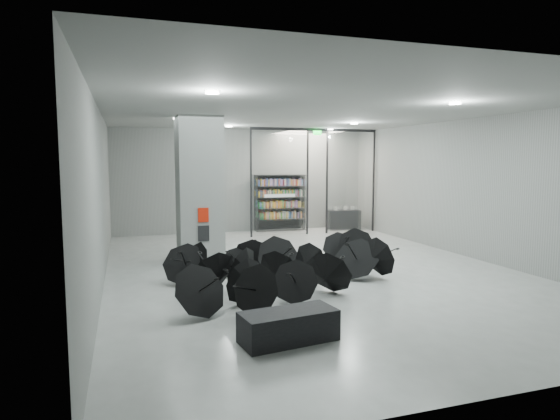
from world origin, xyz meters
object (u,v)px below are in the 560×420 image
object	(u,v)px
column	(199,189)
bookshelf	(280,203)
bench	(288,326)
shop_counter	(343,220)
umbrella_cluster	(281,272)

from	to	relation	value
column	bookshelf	xyz separation A→B (m)	(3.92, 4.75, -0.88)
bench	bookshelf	distance (m)	11.87
shop_counter	umbrella_cluster	bearing A→B (deg)	-113.10
bookshelf	shop_counter	bearing A→B (deg)	-8.85
bench	shop_counter	distance (m)	12.36
umbrella_cluster	column	bearing A→B (deg)	111.12
column	umbrella_cluster	bearing A→B (deg)	-68.88
column	bookshelf	distance (m)	6.22
column	bench	world-z (taller)	column
column	umbrella_cluster	distance (m)	3.97
bookshelf	shop_counter	size ratio (longest dim) A/B	1.69
bench	shop_counter	size ratio (longest dim) A/B	1.13
bench	bookshelf	xyz separation A→B (m)	(3.56, 11.29, 0.88)
column	shop_counter	world-z (taller)	column
shop_counter	column	bearing A→B (deg)	-135.68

